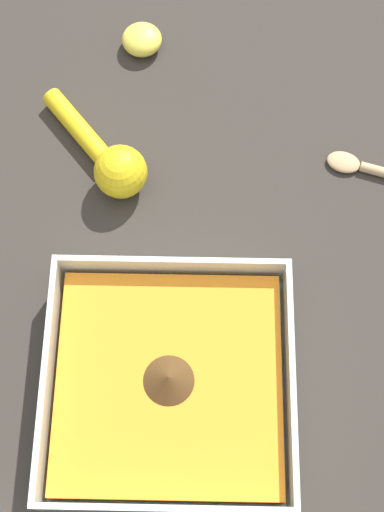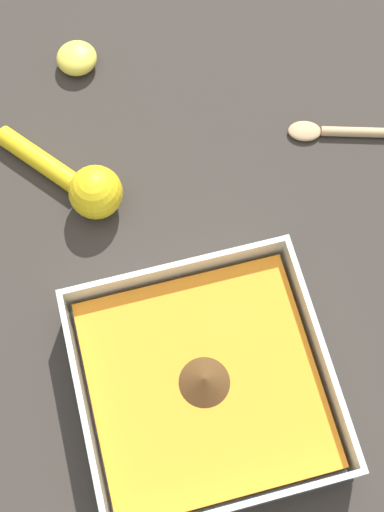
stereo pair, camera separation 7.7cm
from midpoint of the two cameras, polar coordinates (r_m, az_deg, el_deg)
name	(u,v)px [view 2 (the right image)]	position (r m, az deg, el deg)	size (l,w,h in m)	color
ground_plane	(161,402)	(0.76, -5.41, -11.92)	(4.00, 4.00, 0.00)	#332D28
square_dish	(206,386)	(0.74, -1.86, -10.74)	(0.25, 0.25, 0.07)	silver
lemon_squeezer	(84,184)	(0.83, -11.24, 5.33)	(0.15, 0.13, 0.06)	yellow
lemon_half	(77,58)	(0.94, -11.56, 15.01)	(0.05, 0.05, 0.03)	#EFDB4C
wooden_spoon	(365,132)	(0.89, 11.30, 9.42)	(0.08, 0.21, 0.01)	tan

